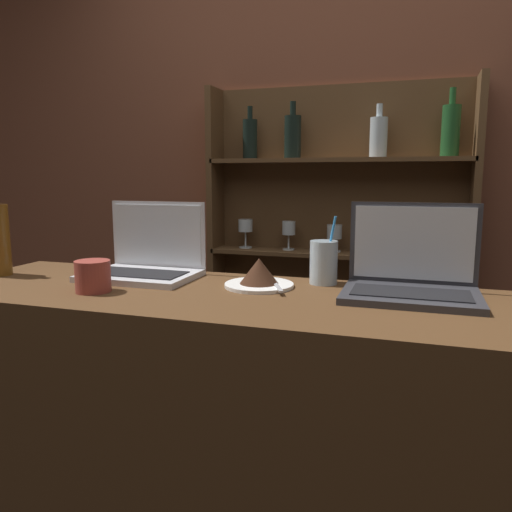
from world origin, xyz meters
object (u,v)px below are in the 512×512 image
(water_glass, at_px, (324,262))
(cake_plate, at_px, (259,275))
(coffee_cup, at_px, (93,276))
(laptop_near, at_px, (147,261))
(laptop_far, at_px, (411,276))

(water_glass, bearing_deg, cake_plate, -149.18)
(coffee_cup, bearing_deg, laptop_near, 82.86)
(laptop_far, bearing_deg, laptop_near, 178.89)
(laptop_far, xyz_separation_m, cake_plate, (-0.41, -0.02, -0.02))
(laptop_near, distance_m, water_glass, 0.55)
(water_glass, relative_size, coffee_cup, 2.09)
(cake_plate, bearing_deg, laptop_far, 3.23)
(laptop_near, distance_m, laptop_far, 0.79)
(laptop_far, bearing_deg, cake_plate, -176.77)
(cake_plate, height_order, water_glass, water_glass)
(water_glass, bearing_deg, laptop_near, -173.72)
(laptop_far, distance_m, coffee_cup, 0.84)
(laptop_near, xyz_separation_m, water_glass, (0.54, 0.06, 0.01))
(laptop_near, xyz_separation_m, laptop_far, (0.79, -0.02, 0.00))
(cake_plate, relative_size, coffee_cup, 2.07)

